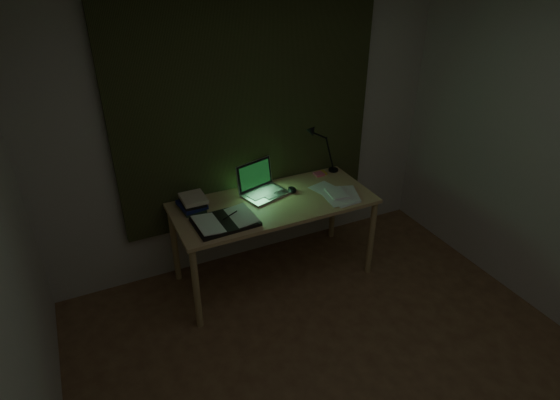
% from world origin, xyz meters
% --- Properties ---
extents(wall_back, '(3.50, 0.00, 2.50)m').
position_xyz_m(wall_back, '(0.00, 2.00, 1.25)').
color(wall_back, beige).
rests_on(wall_back, ground).
extents(curtain, '(2.20, 0.06, 2.00)m').
position_xyz_m(curtain, '(0.00, 1.96, 1.45)').
color(curtain, '#2B2F17').
rests_on(curtain, wall_back).
extents(desk, '(1.63, 0.71, 0.74)m').
position_xyz_m(desk, '(0.03, 1.56, 0.37)').
color(desk, tan).
rests_on(desk, floor).
extents(laptop, '(0.46, 0.49, 0.26)m').
position_xyz_m(laptop, '(0.01, 1.69, 0.87)').
color(laptop, silver).
rests_on(laptop, desk).
extents(open_textbook, '(0.47, 0.35, 0.04)m').
position_xyz_m(open_textbook, '(-0.44, 1.42, 0.76)').
color(open_textbook, white).
rests_on(open_textbook, desk).
extents(book_stack, '(0.19, 0.23, 0.12)m').
position_xyz_m(book_stack, '(-0.59, 1.72, 0.80)').
color(book_stack, white).
rests_on(book_stack, desk).
extents(loose_papers, '(0.42, 0.43, 0.02)m').
position_xyz_m(loose_papers, '(0.51, 1.47, 0.75)').
color(loose_papers, white).
rests_on(loose_papers, desk).
extents(mouse, '(0.08, 0.11, 0.04)m').
position_xyz_m(mouse, '(0.24, 1.65, 0.76)').
color(mouse, black).
rests_on(mouse, desk).
extents(sticky_yellow, '(0.08, 0.08, 0.02)m').
position_xyz_m(sticky_yellow, '(0.63, 1.84, 0.75)').
color(sticky_yellow, gold).
rests_on(sticky_yellow, desk).
extents(sticky_pink, '(0.09, 0.09, 0.02)m').
position_xyz_m(sticky_pink, '(0.60, 1.83, 0.75)').
color(sticky_pink, '#FF6382').
rests_on(sticky_pink, desk).
extents(desk_lamp, '(0.37, 0.32, 0.48)m').
position_xyz_m(desk_lamp, '(0.76, 1.85, 0.98)').
color(desk_lamp, black).
rests_on(desk_lamp, desk).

